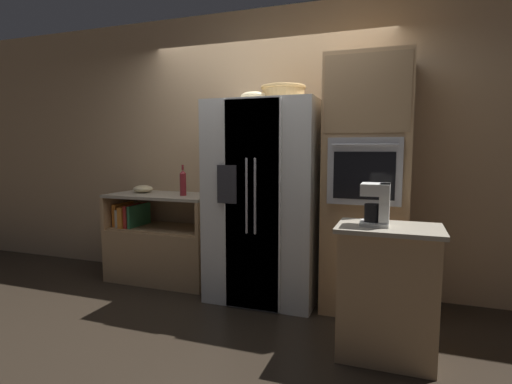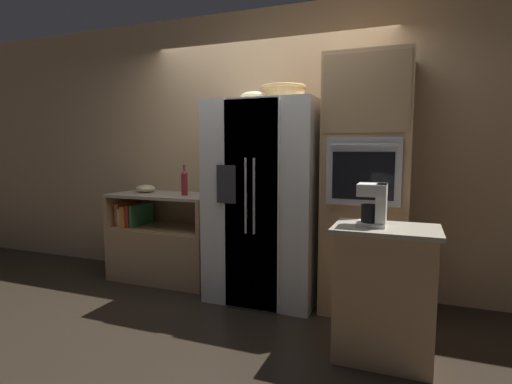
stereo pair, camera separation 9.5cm
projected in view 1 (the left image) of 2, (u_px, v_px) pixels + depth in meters
ground_plane at (251, 295)px, 3.85m from camera, size 20.00×20.00×0.00m
wall_back at (267, 149)px, 4.12m from camera, size 12.00×0.06×2.80m
counter_left at (163, 248)px, 4.29m from camera, size 1.14×0.59×0.93m
refrigerator at (266, 201)px, 3.74m from camera, size 1.00×0.80×1.84m
wall_oven at (367, 185)px, 3.47m from camera, size 0.70×0.72×2.17m
island_counter at (387, 291)px, 2.69m from camera, size 0.68×0.47×0.90m
wicker_basket at (283, 93)px, 3.63m from camera, size 0.41×0.41×0.14m
fruit_bowl at (254, 96)px, 3.60m from camera, size 0.24×0.24×0.08m
bottle_tall at (183, 182)px, 4.08m from camera, size 0.06×0.06×0.32m
mixing_bowl at (143, 189)px, 4.35m from camera, size 0.21×0.21×0.08m
coffee_maker at (378, 203)px, 2.64m from camera, size 0.18×0.19×0.28m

